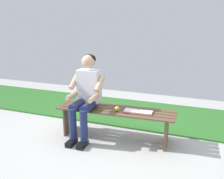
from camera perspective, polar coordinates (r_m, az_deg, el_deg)
ground_plane at (r=3.72m, az=-22.06°, el=-14.32°), size 10.00×7.00×0.04m
grass_strip at (r=4.88m, az=5.09°, el=-5.33°), size 9.00×1.44×0.03m
bench_near at (r=3.78m, az=0.79°, el=-6.15°), size 1.80×0.53×0.47m
person_seated at (r=3.74m, az=-6.02°, el=-0.87°), size 0.50×0.69×1.28m
apple at (r=3.67m, az=1.17°, el=-4.42°), size 0.07×0.07×0.07m
book_open at (r=3.64m, az=6.05°, el=-5.10°), size 0.42×0.18×0.02m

